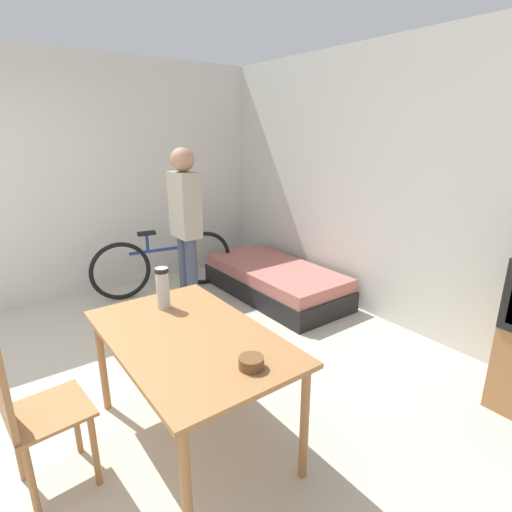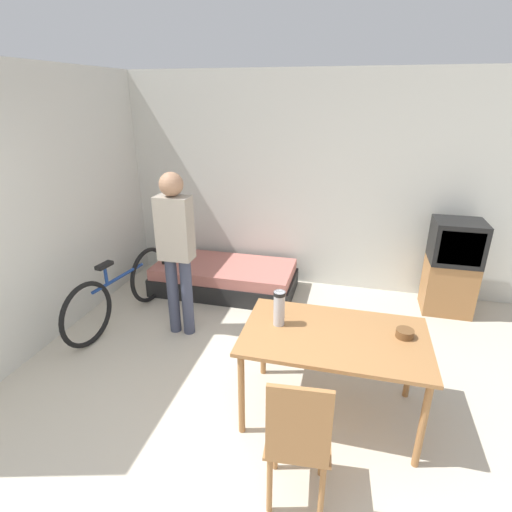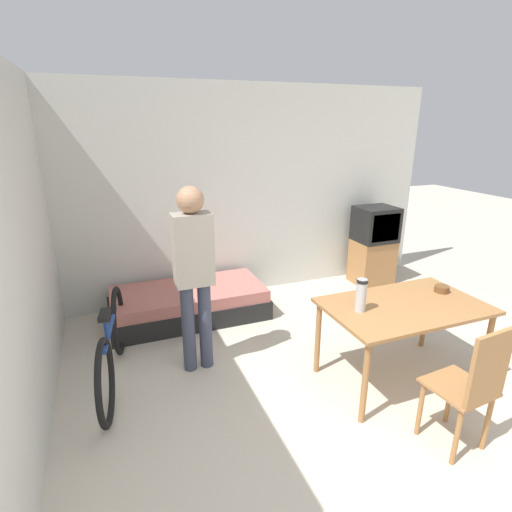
% 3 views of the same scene
% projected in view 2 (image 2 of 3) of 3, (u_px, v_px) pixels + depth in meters
% --- Properties ---
extents(ground_plane, '(20.00, 20.00, 0.00)m').
position_uv_depth(ground_plane, '(216.00, 488.00, 2.63)').
color(ground_plane, beige).
extents(wall_back, '(5.48, 0.06, 2.70)m').
position_uv_depth(wall_back, '(298.00, 184.00, 5.07)').
color(wall_back, silver).
rests_on(wall_back, ground_plane).
extents(wall_left, '(0.06, 4.26, 2.70)m').
position_uv_depth(wall_left, '(55.00, 205.00, 4.10)').
color(wall_left, silver).
rests_on(wall_left, ground_plane).
extents(daybed, '(1.82, 0.86, 0.37)m').
position_uv_depth(daybed, '(225.00, 278.00, 5.22)').
color(daybed, black).
rests_on(daybed, ground_plane).
extents(tv, '(0.54, 0.46, 1.11)m').
position_uv_depth(tv, '(452.00, 267.00, 4.59)').
color(tv, '#9E6B3D').
rests_on(tv, ground_plane).
extents(dining_table, '(1.38, 0.84, 0.74)m').
position_uv_depth(dining_table, '(334.00, 343.00, 3.01)').
color(dining_table, '#9E6B3D').
rests_on(dining_table, ground_plane).
extents(wooden_chair, '(0.42, 0.42, 0.99)m').
position_uv_depth(wooden_chair, '(298.00, 439.00, 2.31)').
color(wooden_chair, '#9E6B3D').
rests_on(wooden_chair, ground_plane).
extents(bicycle, '(0.30, 1.71, 0.77)m').
position_uv_depth(bicycle, '(121.00, 292.00, 4.46)').
color(bicycle, black).
rests_on(bicycle, ground_plane).
extents(person_standing, '(0.34, 0.23, 1.74)m').
position_uv_depth(person_standing, '(176.00, 244.00, 3.99)').
color(person_standing, '#3D4256').
rests_on(person_standing, ground_plane).
extents(thermos_flask, '(0.09, 0.09, 0.28)m').
position_uv_depth(thermos_flask, '(279.00, 307.00, 3.05)').
color(thermos_flask, '#B7B7BC').
rests_on(thermos_flask, dining_table).
extents(mate_bowl, '(0.13, 0.13, 0.06)m').
position_uv_depth(mate_bowl, '(405.00, 333.00, 2.94)').
color(mate_bowl, brown).
rests_on(mate_bowl, dining_table).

